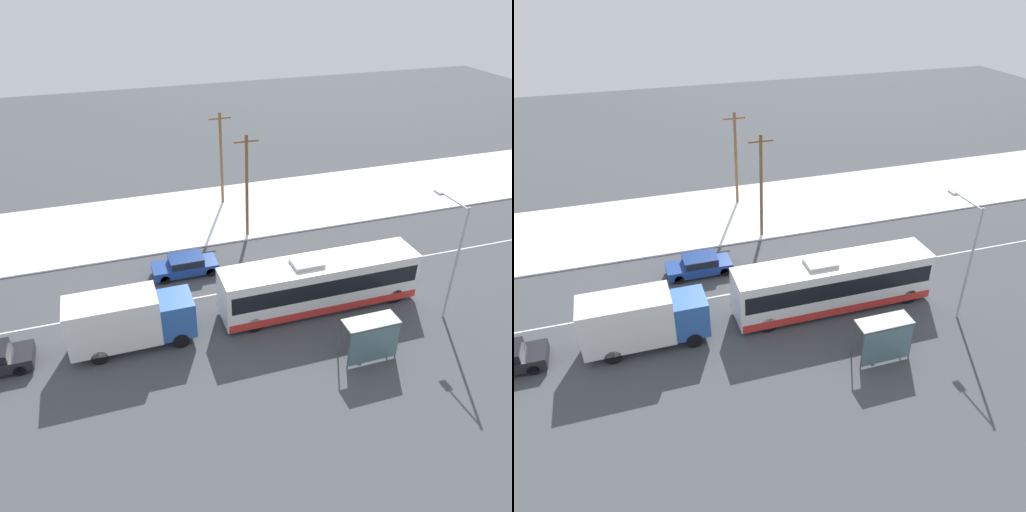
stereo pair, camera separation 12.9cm
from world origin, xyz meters
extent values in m
plane|color=#424449|center=(0.00, 0.00, 0.00)|extent=(120.00, 120.00, 0.00)
cube|color=white|center=(0.00, 11.36, 0.06)|extent=(80.00, 10.44, 0.12)
cube|color=silver|center=(0.00, 0.00, 0.00)|extent=(60.00, 0.12, 0.00)
cube|color=white|center=(0.61, -3.12, 1.74)|extent=(12.21, 2.55, 2.93)
cube|color=black|center=(0.61, -3.12, 2.09)|extent=(11.72, 2.57, 1.11)
cube|color=red|center=(0.61, -3.12, 0.54)|extent=(12.09, 2.57, 0.53)
cube|color=#B2B2B2|center=(-0.31, -3.12, 3.32)|extent=(1.80, 1.40, 0.24)
cylinder|color=black|center=(5.31, -4.25, 0.50)|extent=(1.00, 0.28, 1.00)
cylinder|color=black|center=(5.31, -1.98, 0.50)|extent=(1.00, 0.28, 1.00)
cylinder|color=black|center=(-3.90, -4.25, 0.50)|extent=(1.00, 0.28, 1.00)
cylinder|color=black|center=(-3.90, -1.98, 0.50)|extent=(1.00, 0.28, 1.00)
cube|color=silver|center=(-11.56, -3.27, 1.89)|extent=(4.87, 2.30, 2.79)
cube|color=#2856A3|center=(-8.18, -3.27, 1.58)|extent=(1.90, 2.18, 2.17)
cube|color=black|center=(-7.25, -3.27, 2.02)|extent=(0.06, 1.95, 0.96)
cylinder|color=black|center=(-8.18, -4.29, 0.45)|extent=(0.90, 0.26, 0.90)
cylinder|color=black|center=(-8.18, -2.25, 0.45)|extent=(0.90, 0.26, 0.90)
cylinder|color=black|center=(-12.54, -4.29, 0.45)|extent=(0.90, 0.26, 0.90)
cylinder|color=black|center=(-12.54, -2.25, 0.45)|extent=(0.90, 0.26, 0.90)
cube|color=navy|center=(-6.56, 2.98, 0.53)|extent=(4.38, 1.80, 0.61)
cube|color=navy|center=(-6.45, 2.98, 1.09)|extent=(2.28, 1.66, 0.52)
cube|color=black|center=(-6.45, 2.98, 1.10)|extent=(2.09, 1.69, 0.42)
cylinder|color=black|center=(-8.05, 2.19, 0.32)|extent=(0.64, 0.22, 0.64)
cylinder|color=black|center=(-8.05, 3.77, 0.32)|extent=(0.64, 0.22, 0.64)
cylinder|color=black|center=(-4.98, 2.19, 0.32)|extent=(0.64, 0.22, 0.64)
cylinder|color=black|center=(-4.98, 3.77, 0.32)|extent=(0.64, 0.22, 0.64)
cylinder|color=black|center=(-16.55, -3.88, 0.32)|extent=(0.64, 0.22, 0.64)
cylinder|color=black|center=(-16.55, -2.30, 0.32)|extent=(0.64, 0.22, 0.64)
cylinder|color=#23232D|center=(1.23, -6.90, 0.38)|extent=(0.12, 0.12, 0.76)
cylinder|color=#23232D|center=(1.46, -6.90, 0.38)|extent=(0.12, 0.12, 0.76)
cube|color=maroon|center=(1.35, -6.90, 1.08)|extent=(0.40, 0.22, 0.63)
sphere|color=tan|center=(1.35, -6.90, 1.53)|extent=(0.27, 0.27, 0.27)
cylinder|color=maroon|center=(1.10, -6.90, 1.05)|extent=(0.10, 0.10, 0.60)
cylinder|color=maroon|center=(1.60, -6.90, 1.05)|extent=(0.10, 0.10, 0.60)
cube|color=gray|center=(1.29, -8.08, 2.37)|extent=(2.95, 1.20, 0.06)
cube|color=slate|center=(1.29, -8.66, 1.20)|extent=(2.83, 0.04, 2.16)
cylinder|color=#474C51|center=(-0.14, -7.52, 1.17)|extent=(0.08, 0.08, 2.34)
cylinder|color=#474C51|center=(2.73, -7.52, 1.17)|extent=(0.08, 0.08, 2.34)
cylinder|color=#474C51|center=(-0.14, -8.64, 1.17)|extent=(0.08, 0.08, 2.34)
cylinder|color=#474C51|center=(2.73, -8.64, 1.17)|extent=(0.08, 0.08, 2.34)
cylinder|color=#9EA3A8|center=(7.38, -6.44, 3.65)|extent=(0.14, 0.14, 7.29)
cylinder|color=#9EA3A8|center=(7.38, -5.15, 7.14)|extent=(0.10, 2.58, 0.10)
cube|color=silver|center=(7.38, -3.86, 7.07)|extent=(0.36, 0.60, 0.16)
cylinder|color=brown|center=(-0.93, 6.87, 4.02)|extent=(0.24, 0.24, 8.04)
cube|color=brown|center=(-0.93, 6.87, 7.54)|extent=(1.80, 0.12, 0.12)
cylinder|color=brown|center=(-1.25, 13.21, 3.99)|extent=(0.24, 0.24, 7.97)
cube|color=brown|center=(-1.25, 13.21, 7.47)|extent=(1.80, 0.12, 0.12)
camera|label=1|loc=(-10.70, -25.72, 18.77)|focal=35.00mm
camera|label=2|loc=(-10.58, -25.76, 18.77)|focal=35.00mm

